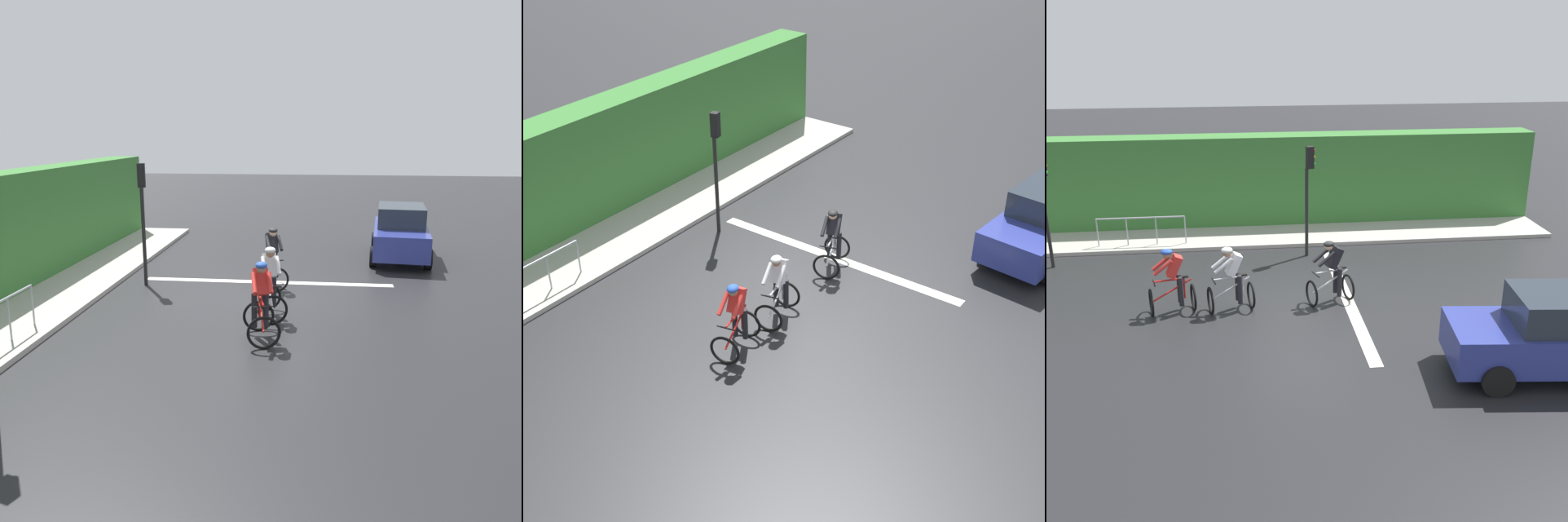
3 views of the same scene
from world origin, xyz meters
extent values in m
plane|color=black|center=(0.00, 0.00, 0.00)|extent=(80.00, 80.00, 0.00)
cube|color=#ADA89E|center=(5.51, 2.00, 0.06)|extent=(2.80, 21.55, 0.12)
cube|color=gray|center=(6.41, 2.00, 0.26)|extent=(0.44, 21.55, 0.51)
cube|color=#387533|center=(6.71, 2.00, 1.57)|extent=(1.10, 21.55, 3.13)
cube|color=silver|center=(0.00, -1.16, 0.00)|extent=(7.00, 0.30, 0.01)
torus|color=black|center=(-0.42, 3.74, 0.34)|extent=(0.68, 0.20, 0.68)
torus|color=black|center=(-0.20, 2.74, 0.34)|extent=(0.68, 0.20, 0.68)
cylinder|color=red|center=(-0.31, 3.24, 0.59)|extent=(0.25, 0.97, 0.51)
cylinder|color=red|center=(-0.24, 2.94, 0.62)|extent=(0.04, 0.04, 0.55)
cylinder|color=red|center=(-0.32, 3.29, 0.87)|extent=(0.20, 0.71, 0.04)
cube|color=black|center=(-0.24, 2.94, 0.91)|extent=(0.14, 0.24, 0.04)
cylinder|color=black|center=(-0.39, 3.64, 0.84)|extent=(0.42, 0.12, 0.03)
cube|color=red|center=(-0.28, 3.14, 1.21)|extent=(0.38, 0.46, 0.57)
sphere|color=#9E7051|center=(-0.32, 3.29, 1.52)|extent=(0.20, 0.20, 0.20)
ellipsoid|color=#264CB2|center=(-0.32, 3.29, 1.59)|extent=(0.29, 0.32, 0.14)
cylinder|color=black|center=(-0.38, 3.01, 0.57)|extent=(0.12, 0.12, 0.74)
cylinder|color=black|center=(-0.14, 3.07, 0.57)|extent=(0.12, 0.12, 0.74)
cylinder|color=red|center=(-0.50, 3.39, 1.26)|extent=(0.19, 0.49, 0.37)
cylinder|color=red|center=(-0.19, 3.45, 1.26)|extent=(0.19, 0.49, 0.37)
torus|color=black|center=(-0.46, 2.31, 0.34)|extent=(0.68, 0.21, 0.68)
torus|color=black|center=(-0.24, 1.32, 0.34)|extent=(0.68, 0.21, 0.68)
cylinder|color=silver|center=(-0.35, 1.82, 0.59)|extent=(0.26, 0.97, 0.51)
cylinder|color=silver|center=(-0.28, 1.52, 0.62)|extent=(0.04, 0.04, 0.55)
cylinder|color=silver|center=(-0.36, 1.87, 0.87)|extent=(0.20, 0.71, 0.04)
cube|color=black|center=(-0.28, 1.52, 0.91)|extent=(0.15, 0.24, 0.04)
cylinder|color=black|center=(-0.44, 2.21, 0.84)|extent=(0.42, 0.12, 0.03)
cube|color=white|center=(-0.33, 1.72, 1.21)|extent=(0.38, 0.47, 0.57)
sphere|color=#9E7051|center=(-0.36, 1.87, 1.52)|extent=(0.20, 0.20, 0.20)
ellipsoid|color=silver|center=(-0.36, 1.87, 1.59)|extent=(0.30, 0.33, 0.14)
cylinder|color=black|center=(-0.42, 1.59, 0.57)|extent=(0.12, 0.12, 0.74)
cylinder|color=black|center=(-0.19, 1.64, 0.57)|extent=(0.12, 0.12, 0.74)
cylinder|color=white|center=(-0.55, 1.96, 1.26)|extent=(0.19, 0.49, 0.37)
cylinder|color=white|center=(-0.23, 2.03, 1.26)|extent=(0.19, 0.49, 0.37)
torus|color=black|center=(-0.33, -0.19, 0.34)|extent=(0.67, 0.26, 0.68)
torus|color=black|center=(-0.03, -1.17, 0.34)|extent=(0.67, 0.26, 0.68)
cylinder|color=silver|center=(-0.18, -0.68, 0.59)|extent=(0.33, 0.96, 0.51)
cylinder|color=silver|center=(-0.09, -0.97, 0.62)|extent=(0.04, 0.04, 0.55)
cylinder|color=silver|center=(-0.20, -0.63, 0.87)|extent=(0.25, 0.69, 0.04)
cube|color=black|center=(-0.09, -0.97, 0.91)|extent=(0.16, 0.24, 0.04)
cylinder|color=black|center=(-0.30, -0.29, 0.84)|extent=(0.41, 0.16, 0.03)
cube|color=black|center=(-0.15, -0.78, 1.21)|extent=(0.41, 0.48, 0.57)
sphere|color=tan|center=(-0.20, -0.63, 1.52)|extent=(0.20, 0.20, 0.20)
ellipsoid|color=black|center=(-0.20, -0.63, 1.59)|extent=(0.31, 0.34, 0.14)
cylinder|color=black|center=(-0.24, -0.91, 0.57)|extent=(0.12, 0.12, 0.74)
cylinder|color=black|center=(-0.01, -0.84, 0.57)|extent=(0.12, 0.12, 0.74)
cylinder|color=black|center=(-0.39, -0.55, 1.26)|extent=(0.23, 0.48, 0.37)
cylinder|color=black|center=(-0.09, -0.46, 1.26)|extent=(0.23, 0.48, 0.37)
cube|color=navy|center=(-4.09, -4.56, 0.70)|extent=(2.12, 4.26, 0.80)
cube|color=#262D38|center=(-4.12, -4.81, 1.43)|extent=(1.71, 2.28, 0.66)
cylinder|color=black|center=(-4.79, -3.21, 0.32)|extent=(0.29, 0.66, 0.64)
cylinder|color=black|center=(-3.13, -3.38, 0.32)|extent=(0.29, 0.66, 0.64)
cube|color=#EAEACC|center=(-4.39, -2.51, 0.80)|extent=(0.29, 0.11, 0.16)
cube|color=#EAEACC|center=(-3.37, -2.61, 0.80)|extent=(0.29, 0.11, 0.16)
cylinder|color=black|center=(3.33, -0.50, 1.35)|extent=(0.10, 0.10, 2.70)
cube|color=black|center=(3.35, -0.59, 3.02)|extent=(0.24, 0.24, 0.64)
sphere|color=red|center=(3.38, -0.70, 3.22)|extent=(0.11, 0.11, 0.11)
sphere|color=orange|center=(3.38, -0.70, 3.02)|extent=(0.11, 0.11, 0.11)
sphere|color=green|center=(3.38, -0.70, 2.82)|extent=(0.11, 0.11, 0.11)
cylinder|color=black|center=(3.22, 6.97, 1.35)|extent=(0.10, 0.10, 2.70)
cylinder|color=#999EA3|center=(4.61, 4.56, 1.00)|extent=(0.05, 2.69, 0.05)
cylinder|color=#999EA3|center=(4.61, 3.22, 0.50)|extent=(0.04, 0.04, 1.00)
cylinder|color=#999EA3|center=(4.61, 4.11, 0.50)|extent=(0.04, 0.04, 1.00)
cylinder|color=#999EA3|center=(4.61, 5.01, 0.50)|extent=(0.04, 0.04, 1.00)
cylinder|color=#999EA3|center=(4.61, 5.91, 0.50)|extent=(0.04, 0.04, 1.00)
camera|label=1|loc=(-1.49, 13.84, 4.20)|focal=38.01mm
camera|label=2|loc=(-8.49, 12.83, 9.93)|focal=51.46mm
camera|label=3|loc=(-14.76, 1.63, 6.72)|focal=43.68mm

